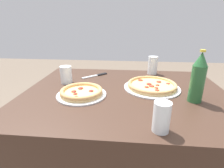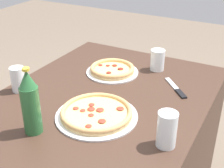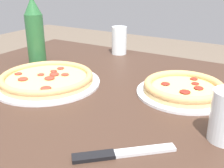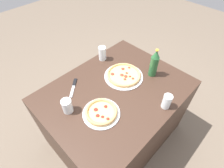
{
  "view_description": "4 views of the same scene",
  "coord_description": "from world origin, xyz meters",
  "px_view_note": "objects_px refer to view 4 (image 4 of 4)",
  "views": [
    {
      "loc": [
        0.01,
        -0.96,
        1.14
      ],
      "look_at": [
        -0.08,
        -0.01,
        0.78
      ],
      "focal_mm": 28.0,
      "sensor_mm": 36.0,
      "label": 1
    },
    {
      "loc": [
        1.08,
        0.63,
        1.45
      ],
      "look_at": [
        -0.05,
        0.02,
        0.78
      ],
      "focal_mm": 50.0,
      "sensor_mm": 36.0,
      "label": 2
    },
    {
      "loc": [
        -0.45,
        0.68,
        1.07
      ],
      "look_at": [
        -0.06,
        0.02,
        0.77
      ],
      "focal_mm": 45.0,
      "sensor_mm": 36.0,
      "label": 3
    },
    {
      "loc": [
        -0.69,
        -0.64,
        1.81
      ],
      "look_at": [
        -0.03,
        0.02,
        0.82
      ],
      "focal_mm": 28.0,
      "sensor_mm": 36.0,
      "label": 4
    }
  ],
  "objects_px": {
    "pizza_veggie": "(101,112)",
    "beer_bottle": "(154,63)",
    "glass_mango_juice": "(67,106)",
    "glass_orange_juice": "(102,54)",
    "glass_red_wine": "(167,102)",
    "knife": "(74,87)",
    "pizza_margherita": "(124,75)"
  },
  "relations": [
    {
      "from": "glass_red_wine",
      "to": "glass_mango_juice",
      "type": "relative_size",
      "value": 1.06
    },
    {
      "from": "pizza_margherita",
      "to": "beer_bottle",
      "type": "height_order",
      "value": "beer_bottle"
    },
    {
      "from": "glass_mango_juice",
      "to": "beer_bottle",
      "type": "bearing_deg",
      "value": -15.42
    },
    {
      "from": "pizza_veggie",
      "to": "glass_orange_juice",
      "type": "height_order",
      "value": "glass_orange_juice"
    },
    {
      "from": "glass_orange_juice",
      "to": "knife",
      "type": "distance_m",
      "value": 0.44
    },
    {
      "from": "pizza_veggie",
      "to": "glass_red_wine",
      "type": "height_order",
      "value": "glass_red_wine"
    },
    {
      "from": "glass_mango_juice",
      "to": "beer_bottle",
      "type": "distance_m",
      "value": 0.79
    },
    {
      "from": "pizza_margherita",
      "to": "beer_bottle",
      "type": "distance_m",
      "value": 0.28
    },
    {
      "from": "glass_red_wine",
      "to": "knife",
      "type": "bearing_deg",
      "value": 119.48
    },
    {
      "from": "glass_red_wine",
      "to": "beer_bottle",
      "type": "height_order",
      "value": "beer_bottle"
    },
    {
      "from": "pizza_margherita",
      "to": "knife",
      "type": "relative_size",
      "value": 1.99
    },
    {
      "from": "glass_red_wine",
      "to": "knife",
      "type": "distance_m",
      "value": 0.75
    },
    {
      "from": "pizza_margherita",
      "to": "knife",
      "type": "height_order",
      "value": "pizza_margherita"
    },
    {
      "from": "knife",
      "to": "glass_mango_juice",
      "type": "bearing_deg",
      "value": -135.68
    },
    {
      "from": "pizza_veggie",
      "to": "knife",
      "type": "height_order",
      "value": "pizza_veggie"
    },
    {
      "from": "glass_mango_juice",
      "to": "pizza_veggie",
      "type": "bearing_deg",
      "value": -51.73
    },
    {
      "from": "glass_red_wine",
      "to": "glass_orange_juice",
      "type": "distance_m",
      "value": 0.75
    },
    {
      "from": "beer_bottle",
      "to": "glass_red_wine",
      "type": "bearing_deg",
      "value": -127.92
    },
    {
      "from": "glass_red_wine",
      "to": "glass_orange_juice",
      "type": "bearing_deg",
      "value": 85.63
    },
    {
      "from": "glass_orange_juice",
      "to": "beer_bottle",
      "type": "relative_size",
      "value": 0.51
    },
    {
      "from": "knife",
      "to": "pizza_margherita",
      "type": "bearing_deg",
      "value": -28.72
    },
    {
      "from": "glass_red_wine",
      "to": "beer_bottle",
      "type": "bearing_deg",
      "value": 52.08
    },
    {
      "from": "pizza_veggie",
      "to": "beer_bottle",
      "type": "distance_m",
      "value": 0.61
    },
    {
      "from": "pizza_veggie",
      "to": "glass_mango_juice",
      "type": "xyz_separation_m",
      "value": [
        -0.15,
        0.19,
        0.03
      ]
    },
    {
      "from": "pizza_margherita",
      "to": "pizza_veggie",
      "type": "bearing_deg",
      "value": -160.21
    },
    {
      "from": "pizza_veggie",
      "to": "glass_orange_juice",
      "type": "bearing_deg",
      "value": 45.97
    },
    {
      "from": "pizza_veggie",
      "to": "glass_mango_juice",
      "type": "distance_m",
      "value": 0.25
    },
    {
      "from": "pizza_veggie",
      "to": "glass_mango_juice",
      "type": "bearing_deg",
      "value": 128.27
    },
    {
      "from": "knife",
      "to": "glass_red_wine",
      "type": "bearing_deg",
      "value": -60.52
    },
    {
      "from": "glass_mango_juice",
      "to": "glass_orange_juice",
      "type": "height_order",
      "value": "glass_orange_juice"
    },
    {
      "from": "pizza_veggie",
      "to": "glass_red_wine",
      "type": "relative_size",
      "value": 2.3
    },
    {
      "from": "beer_bottle",
      "to": "pizza_veggie",
      "type": "bearing_deg",
      "value": 178.59
    }
  ]
}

